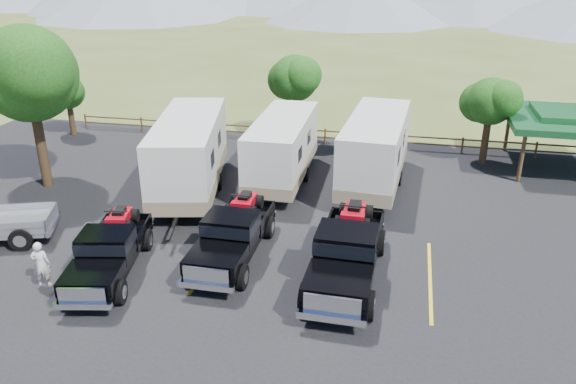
% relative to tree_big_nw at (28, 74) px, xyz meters
% --- Properties ---
extents(ground, '(320.00, 320.00, 0.00)m').
position_rel_tree_big_nw_xyz_m(ground, '(12.55, -9.03, -5.60)').
color(ground, '#465122').
rests_on(ground, ground).
extents(asphalt_lot, '(44.00, 34.00, 0.04)m').
position_rel_tree_big_nw_xyz_m(asphalt_lot, '(12.55, -6.03, -5.58)').
color(asphalt_lot, black).
rests_on(asphalt_lot, ground).
extents(stall_lines, '(12.12, 5.50, 0.01)m').
position_rel_tree_big_nw_xyz_m(stall_lines, '(12.55, -5.03, -5.55)').
color(stall_lines, gold).
rests_on(stall_lines, asphalt_lot).
extents(tree_big_nw, '(5.54, 5.18, 7.84)m').
position_rel_tree_big_nw_xyz_m(tree_big_nw, '(0.00, 0.00, 0.00)').
color(tree_big_nw, black).
rests_on(tree_big_nw, ground).
extents(tree_ne_a, '(3.11, 2.92, 4.76)m').
position_rel_tree_big_nw_xyz_m(tree_ne_a, '(21.52, 7.99, -2.11)').
color(tree_ne_a, black).
rests_on(tree_ne_a, ground).
extents(tree_north, '(3.46, 3.24, 5.25)m').
position_rel_tree_big_nw_xyz_m(tree_north, '(10.52, 9.99, -1.76)').
color(tree_north, black).
rests_on(tree_north, ground).
extents(tree_nw_small, '(2.59, 2.43, 3.85)m').
position_rel_tree_big_nw_xyz_m(tree_nw_small, '(-3.48, 7.99, -2.81)').
color(tree_nw_small, black).
rests_on(tree_nw_small, ground).
extents(rail_fence, '(36.12, 0.12, 1.00)m').
position_rel_tree_big_nw_xyz_m(rail_fence, '(14.55, 9.47, -4.99)').
color(rail_fence, brown).
rests_on(rail_fence, ground).
extents(pavilion, '(6.20, 6.20, 3.22)m').
position_rel_tree_big_nw_xyz_m(pavilion, '(25.55, 7.97, -2.81)').
color(pavilion, brown).
rests_on(pavilion, ground).
extents(rig_left, '(2.96, 5.99, 1.92)m').
position_rel_tree_big_nw_xyz_m(rig_left, '(7.29, -6.96, -4.63)').
color(rig_left, black).
rests_on(rig_left, asphalt_lot).
extents(rig_center, '(2.16, 6.08, 2.03)m').
position_rel_tree_big_nw_xyz_m(rig_center, '(11.26, -4.89, -4.58)').
color(rig_center, black).
rests_on(rig_center, asphalt_lot).
extents(rig_right, '(2.45, 6.72, 2.23)m').
position_rel_tree_big_nw_xyz_m(rig_right, '(15.61, -5.53, -4.48)').
color(rig_right, black).
rests_on(rig_right, asphalt_lot).
extents(trailer_left, '(4.51, 10.46, 3.63)m').
position_rel_tree_big_nw_xyz_m(trailer_left, '(7.37, 0.76, -3.66)').
color(trailer_left, silver).
rests_on(trailer_left, asphalt_lot).
extents(trailer_center, '(2.60, 9.38, 3.26)m').
position_rel_tree_big_nw_xyz_m(trailer_center, '(11.36, 2.98, -3.85)').
color(trailer_center, silver).
rests_on(trailer_center, asphalt_lot).
extents(trailer_right, '(3.05, 10.01, 3.47)m').
position_rel_tree_big_nw_xyz_m(trailer_right, '(15.90, 3.44, -3.74)').
color(trailer_right, silver).
rests_on(trailer_right, asphalt_lot).
extents(person_a, '(0.72, 0.59, 1.70)m').
position_rel_tree_big_nw_xyz_m(person_a, '(5.44, -8.29, -4.71)').
color(person_a, silver).
rests_on(person_a, asphalt_lot).
extents(person_b, '(0.99, 1.01, 1.64)m').
position_rel_tree_big_nw_xyz_m(person_b, '(6.31, -6.46, -4.74)').
color(person_b, slate).
rests_on(person_b, asphalt_lot).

